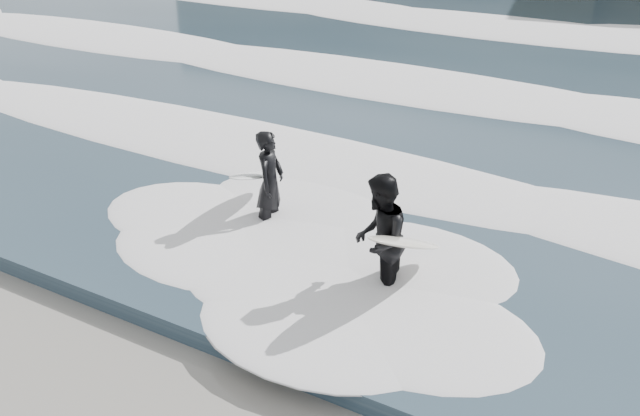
% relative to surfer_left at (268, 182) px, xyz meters
% --- Properties ---
extents(sea, '(90.00, 52.00, 0.30)m').
position_rel_surfer_left_xyz_m(sea, '(2.12, 22.61, -0.80)').
color(sea, '#2A3C4A').
rests_on(sea, ground).
extents(foam_near, '(60.00, 3.20, 0.20)m').
position_rel_surfer_left_xyz_m(foam_near, '(2.12, 2.61, -0.55)').
color(foam_near, white).
rests_on(foam_near, sea).
extents(foam_mid, '(60.00, 4.00, 0.24)m').
position_rel_surfer_left_xyz_m(foam_mid, '(2.12, 9.61, -0.53)').
color(foam_mid, white).
rests_on(foam_mid, sea).
extents(foam_far, '(60.00, 4.80, 0.30)m').
position_rel_surfer_left_xyz_m(foam_far, '(2.12, 18.61, -0.50)').
color(foam_far, white).
rests_on(foam_far, sea).
extents(surfer_left, '(1.19, 1.93, 1.90)m').
position_rel_surfer_left_xyz_m(surfer_left, '(0.00, 0.00, 0.00)').
color(surfer_left, black).
rests_on(surfer_left, ground).
extents(surfer_right, '(1.29, 2.04, 2.02)m').
position_rel_surfer_left_xyz_m(surfer_right, '(2.69, -1.01, 0.06)').
color(surfer_right, black).
rests_on(surfer_right, ground).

